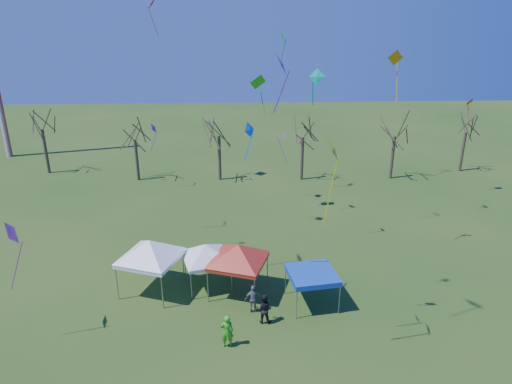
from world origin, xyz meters
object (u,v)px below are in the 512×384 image
tent_blue (312,275)px  tree_1 (133,124)px  person_green (227,331)px  tree_3 (303,121)px  tree_2 (218,119)px  person_dark (264,309)px  person_grey (253,299)px  tent_white_mid (206,247)px  tree_0 (39,113)px  tent_red (238,248)px  tree_5 (468,119)px  tree_4 (396,121)px  tent_white_west (149,244)px

tent_blue → tree_1: bearing=122.5°
person_green → tree_3: bearing=-109.9°
tree_2 → tree_3: (8.40, -0.33, -0.21)m
person_dark → person_grey: (-0.52, 0.98, -0.01)m
tent_white_mid → person_green: (1.32, -5.74, -1.75)m
tree_0 → person_grey: tree_0 is taller
tent_white_mid → tent_red: tent_red is taller
person_dark → tree_1: bearing=-57.1°
person_green → person_grey: size_ratio=1.07×
tree_2 → person_green: (1.08, -25.70, -5.38)m
tree_0 → person_dark: tree_0 is taller
tree_0 → tent_blue: (24.39, -25.22, -4.57)m
tent_white_mid → tent_blue: 6.60m
tree_0 → tree_2: tree_0 is taller
tree_1 → tree_5: bearing=2.4°
tree_4 → tent_blue: size_ratio=2.63×
tent_red → tree_4: bearing=52.0°
tree_5 → tree_0: bearing=178.3°
tree_5 → person_dark: bearing=-132.1°
tree_0 → tent_red: size_ratio=2.08×
tree_4 → person_dark: 28.16m
tree_4 → person_green: tree_4 is taller
tree_4 → person_grey: bearing=-124.1°
tree_1 → tree_2: bearing=-1.8°
tree_3 → tent_red: bearing=-108.0°
tent_blue → tree_3: bearing=83.5°
tent_white_west → tree_3: bearing=59.3°
tree_3 → tree_4: bearing=-0.3°
tree_1 → tent_red: tree_1 is taller
person_dark → tree_3: bearing=-95.3°
tent_white_mid → tree_4: bearing=47.5°
tree_5 → tent_white_west: bearing=-143.3°
tree_3 → tent_red: (-6.69, -20.56, -3.03)m
tree_1 → person_green: (9.48, -25.97, -4.88)m
tree_3 → tent_red: tree_3 is taller
tent_white_west → tent_blue: bearing=-10.9°
tent_blue → person_green: tent_blue is taller
tree_5 → tent_white_mid: bearing=-140.6°
person_green → tree_2: bearing=-91.4°
tree_1 → tent_blue: bearing=-57.5°
tree_2 → person_grey: 23.63m
tree_4 → person_green: bearing=-123.3°
person_dark → tree_0: bearing=-43.8°
tree_1 → tent_white_mid: size_ratio=2.10×
tree_3 → tent_red: 21.83m
tent_white_mid → tree_2: bearing=89.3°
tree_5 → tent_white_west: 37.03m
person_grey → tree_1: bearing=-73.0°
tree_4 → tent_white_mid: 26.80m
tree_3 → person_grey: bearing=-104.6°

